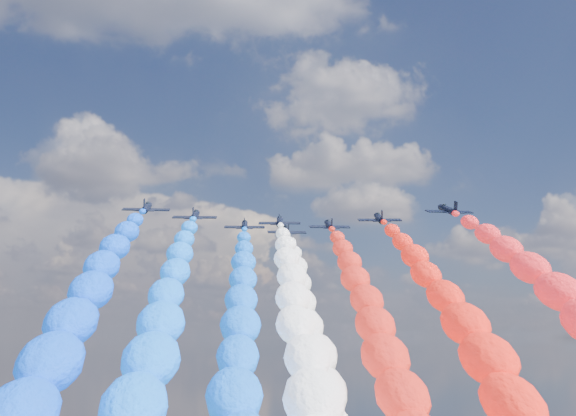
{
  "coord_description": "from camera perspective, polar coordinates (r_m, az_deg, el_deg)",
  "views": [
    {
      "loc": [
        -7.59,
        -128.59,
        82.73
      ],
      "look_at": [
        0.0,
        4.0,
        107.14
      ],
      "focal_mm": 44.1,
      "sensor_mm": 36.0,
      "label": 1
    }
  ],
  "objects": [
    {
      "name": "jet_0",
      "position": [
        126.22,
        -11.34,
        0.02
      ],
      "size": [
        8.59,
        11.45,
        5.68
      ],
      "primitive_type": null,
      "rotation": [
        0.32,
        0.0,
        0.04
      ],
      "color": "black"
    },
    {
      "name": "trail_0",
      "position": [
        71.78,
        -18.07,
        -12.27
      ],
      "size": [
        7.25,
        105.36,
        55.1
      ],
      "primitive_type": null,
      "color": "#0B4AF5"
    },
    {
      "name": "jet_1",
      "position": [
        132.78,
        -7.51,
        -0.61
      ],
      "size": [
        8.28,
        11.23,
        5.68
      ],
      "primitive_type": null,
      "rotation": [
        0.32,
        0.0,
        -0.01
      ],
      "color": "black"
    },
    {
      "name": "trail_1",
      "position": [
        77.74,
        -10.86,
        -12.41
      ],
      "size": [
        7.25,
        105.36,
        55.1
      ],
      "primitive_type": null,
      "color": "#0E6AFF"
    },
    {
      "name": "jet_2",
      "position": [
        143.58,
        -3.52,
        -1.42
      ],
      "size": [
        8.19,
        11.17,
        5.68
      ],
      "primitive_type": null,
      "rotation": [
        0.32,
        0.0,
        -0.0
      ],
      "color": "black"
    },
    {
      "name": "trail_2",
      "position": [
        88.42,
        -3.83,
        -12.3
      ],
      "size": [
        7.25,
        105.36,
        55.1
      ],
      "primitive_type": null,
      "color": "blue"
    },
    {
      "name": "jet_3",
      "position": [
        138.37,
        -0.68,
        -1.09
      ],
      "size": [
        8.86,
        11.64,
        5.68
      ],
      "primitive_type": null,
      "rotation": [
        0.32,
        0.0,
        -0.07
      ],
      "color": "black"
    },
    {
      "name": "trail_3",
      "position": [
        83.24,
        1.0,
        -12.44
      ],
      "size": [
        7.25,
        105.36,
        55.1
      ],
      "primitive_type": null,
      "color": "white"
    },
    {
      "name": "jet_4",
      "position": [
        150.29,
        -0.11,
        -1.84
      ],
      "size": [
        8.57,
        11.44,
        5.68
      ],
      "primitive_type": null,
      "rotation": [
        0.32,
        0.0,
        0.04
      ],
      "color": "black"
    },
    {
      "name": "trail_4",
      "position": [
        95.33,
        1.7,
        -12.18
      ],
      "size": [
        7.25,
        105.36,
        55.1
      ],
      "primitive_type": null,
      "color": "white"
    },
    {
      "name": "jet_5",
      "position": [
        143.26,
        3.35,
        -1.4
      ],
      "size": [
        8.26,
        11.21,
        5.68
      ],
      "primitive_type": null,
      "rotation": [
        0.32,
        0.0,
        0.01
      ],
      "color": "black"
    },
    {
      "name": "trail_5",
      "position": [
        88.67,
        7.57,
        -12.23
      ],
      "size": [
        7.25,
        105.36,
        55.1
      ],
      "primitive_type": null,
      "color": "red"
    },
    {
      "name": "jet_6",
      "position": [
        135.76,
        7.37,
        -0.83
      ],
      "size": [
        8.79,
        11.59,
        5.68
      ],
      "primitive_type": null,
      "rotation": [
        0.32,
        0.0,
        -0.06
      ],
      "color": "black"
    },
    {
      "name": "trail_6",
      "position": [
        82.04,
        14.79,
        -12.14
      ],
      "size": [
        7.25,
        105.36,
        55.1
      ],
      "primitive_type": null,
      "color": "red"
    },
    {
      "name": "jet_7",
      "position": [
        129.05,
        12.78,
        -0.15
      ],
      "size": [
        8.85,
        11.63,
        5.68
      ],
      "primitive_type": null,
      "rotation": [
        0.32,
        0.0,
        0.06
      ],
      "color": "black"
    }
  ]
}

